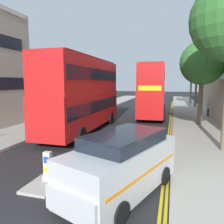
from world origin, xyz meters
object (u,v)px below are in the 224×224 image
object	(u,v)px
double_decker_bus_away	(83,92)
double_decker_bus_oncoming	(153,89)
pedestrian_far	(208,109)
keep_left_bollard	(48,167)
taxi_minivan	(121,164)

from	to	relation	value
double_decker_bus_away	double_decker_bus_oncoming	world-z (taller)	same
pedestrian_far	double_decker_bus_away	bearing A→B (deg)	-136.92
keep_left_bollard	double_decker_bus_oncoming	world-z (taller)	double_decker_bus_oncoming
keep_left_bollard	double_decker_bus_away	xyz separation A→B (m)	(-2.22, 8.61, 2.42)
double_decker_bus_away	double_decker_bus_oncoming	distance (m)	10.24
keep_left_bollard	double_decker_bus_away	bearing A→B (deg)	104.47
pedestrian_far	taxi_minivan	bearing A→B (deg)	-106.04
keep_left_bollard	double_decker_bus_away	world-z (taller)	double_decker_bus_away
double_decker_bus_away	pedestrian_far	xyz separation A→B (m)	(10.38, 9.71, -2.04)
double_decker_bus_oncoming	double_decker_bus_away	bearing A→B (deg)	-115.85
double_decker_bus_oncoming	keep_left_bollard	bearing A→B (deg)	-97.18
keep_left_bollard	pedestrian_far	bearing A→B (deg)	65.99
double_decker_bus_away	pedestrian_far	world-z (taller)	double_decker_bus_away
double_decker_bus_oncoming	pedestrian_far	world-z (taller)	double_decker_bus_oncoming
double_decker_bus_oncoming	pedestrian_far	bearing A→B (deg)	4.76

